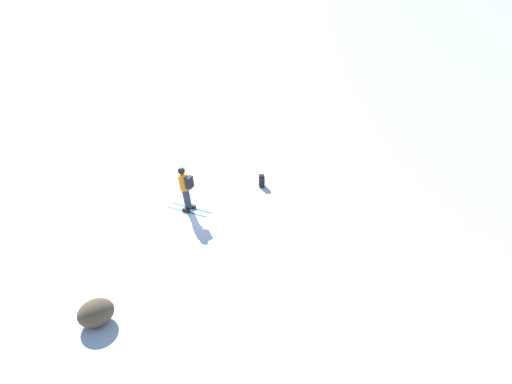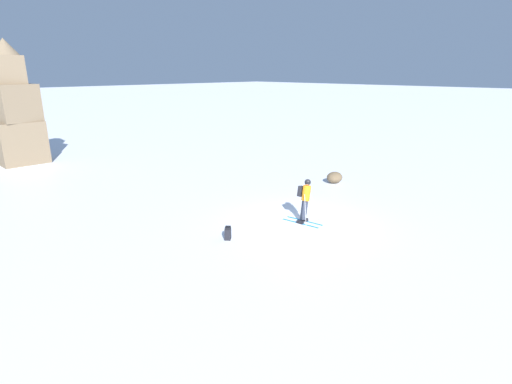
{
  "view_description": "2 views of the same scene",
  "coord_description": "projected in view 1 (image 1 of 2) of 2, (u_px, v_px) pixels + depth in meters",
  "views": [
    {
      "loc": [
        12.09,
        11.76,
        8.25
      ],
      "look_at": [
        -0.31,
        2.75,
        1.31
      ],
      "focal_mm": 35.0,
      "sensor_mm": 36.0,
      "label": 1
    },
    {
      "loc": [
        -12.4,
        -9.6,
        6.13
      ],
      "look_at": [
        -0.15,
        2.47,
        0.86
      ],
      "focal_mm": 28.0,
      "sensor_mm": 36.0,
      "label": 2
    }
  ],
  "objects": [
    {
      "name": "exposed_boulder_0",
      "position": [
        96.0,
        313.0,
        12.53
      ],
      "size": [
        0.97,
        0.82,
        0.63
      ],
      "primitive_type": "ellipsoid",
      "color": "brown",
      "rests_on": "ground"
    },
    {
      "name": "spare_backpack",
      "position": [
        262.0,
        181.0,
        20.41
      ],
      "size": [
        0.37,
        0.36,
        0.5
      ],
      "rotation": [
        0.0,
        0.0,
        3.85
      ],
      "color": "black",
      "rests_on": "ground"
    },
    {
      "name": "ground_plane",
      "position": [
        192.0,
        209.0,
        18.61
      ],
      "size": [
        300.0,
        300.0,
        0.0
      ],
      "primitive_type": "plane",
      "color": "white"
    },
    {
      "name": "skier",
      "position": [
        185.0,
        187.0,
        17.93
      ],
      "size": [
        1.28,
        1.76,
        1.84
      ],
      "rotation": [
        0.0,
        0.0,
        0.13
      ],
      "color": "#1E7AC6",
      "rests_on": "ground"
    }
  ]
}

